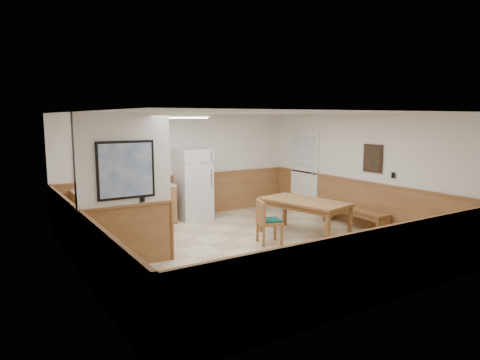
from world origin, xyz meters
TOP-DOWN VIEW (x-y plane):
  - ground at (0.00, 0.00)m, footprint 6.00×6.00m
  - ceiling at (0.00, 0.00)m, footprint 6.00×6.00m
  - back_wall at (0.00, 3.00)m, footprint 6.00×0.02m
  - right_wall at (3.00, 0.00)m, footprint 0.02×6.00m
  - left_wall at (-3.00, 0.00)m, footprint 0.02×6.00m
  - wainscot_back at (0.00, 2.98)m, footprint 6.00×0.04m
  - wainscot_right at (2.98, 0.00)m, footprint 0.04×6.00m
  - wainscot_left at (-2.98, 0.00)m, footprint 0.04×6.00m
  - partition_wall at (-2.25, 0.19)m, footprint 1.50×0.20m
  - kitchen_counter at (-1.21, 2.68)m, footprint 2.20×0.61m
  - exterior_door at (2.96, 1.90)m, footprint 0.07×1.02m
  - kitchen_window at (-2.10, 2.98)m, footprint 0.80×0.04m
  - wall_painting at (2.97, -0.30)m, footprint 0.04×0.50m
  - fluorescent_fixture at (-0.80, 1.30)m, footprint 1.20×0.30m
  - refrigerator at (0.14, 2.63)m, footprint 0.75×0.72m
  - dining_table at (1.36, 0.02)m, footprint 1.25×1.94m
  - dining_bench at (2.74, -0.05)m, footprint 0.46×1.75m
  - dining_chair at (0.39, 0.02)m, footprint 0.68×0.54m
  - fire_extinguisher at (-0.52, 2.72)m, footprint 0.11×0.11m
  - soap_bottle at (-2.10, 2.70)m, footprint 0.08×0.08m

SIDE VIEW (x-z plane):
  - ground at x=0.00m, z-range 0.00..0.00m
  - dining_bench at x=2.74m, z-range 0.12..0.57m
  - kitchen_counter at x=-1.21m, z-range -0.04..0.96m
  - dining_chair at x=0.39m, z-range 0.07..0.92m
  - wainscot_back at x=0.00m, z-range 0.00..1.00m
  - wainscot_right at x=2.98m, z-range 0.00..1.00m
  - wainscot_left at x=-2.98m, z-range 0.00..1.00m
  - dining_table at x=1.36m, z-range 0.28..1.03m
  - refrigerator at x=0.14m, z-range 0.00..1.69m
  - soap_bottle at x=-2.10m, z-range 0.90..1.10m
  - exterior_door at x=2.96m, z-range -0.02..2.13m
  - fire_extinguisher at x=-0.52m, z-range 0.88..1.26m
  - partition_wall at x=-2.25m, z-range -0.02..2.48m
  - back_wall at x=0.00m, z-range 0.00..2.50m
  - right_wall at x=3.00m, z-range 0.00..2.50m
  - left_wall at x=-3.00m, z-range 0.00..2.50m
  - kitchen_window at x=-2.10m, z-range 1.05..2.05m
  - wall_painting at x=2.97m, z-range 1.25..1.85m
  - fluorescent_fixture at x=-0.80m, z-range 2.40..2.49m
  - ceiling at x=0.00m, z-range 2.49..2.51m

